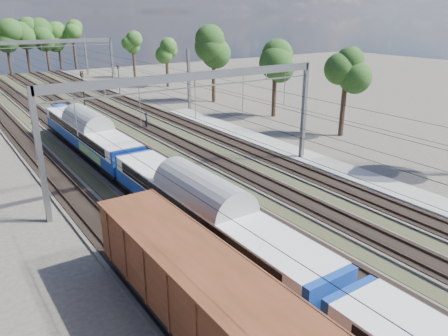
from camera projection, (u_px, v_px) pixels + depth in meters
track_bed at (125, 141)px, 46.92m from camera, size 21.00×130.00×0.34m
platform at (396, 190)px, 33.86m from camera, size 3.00×70.00×0.30m
catenary at (98, 74)px, 50.95m from camera, size 25.65×130.00×9.00m
tree_belt at (63, 38)px, 84.97m from camera, size 39.54×101.10×12.32m
emu_train at (207, 206)px, 25.31m from camera, size 2.98×62.95×4.35m
freight_boxcar at (200, 293)px, 17.84m from camera, size 3.11×15.04×3.88m
worker at (147, 121)px, 51.99m from camera, size 0.67×0.82×1.94m
signal_near at (83, 88)px, 57.97m from camera, size 0.40×0.36×5.85m
signal_far at (119, 77)px, 71.49m from camera, size 0.36×0.34×5.04m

